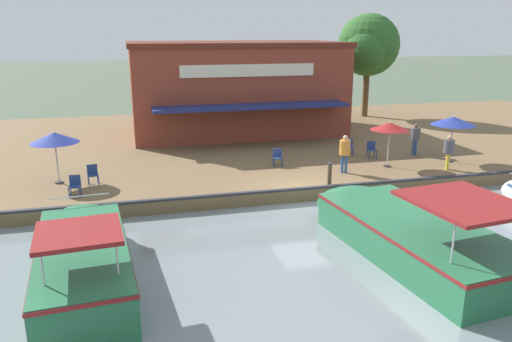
% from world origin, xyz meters
% --- Properties ---
extents(ground_plane, '(220.00, 220.00, 0.00)m').
position_xyz_m(ground_plane, '(0.00, 0.00, 0.00)').
color(ground_plane, '#4C5B47').
extents(quay_deck, '(22.00, 56.00, 0.60)m').
position_xyz_m(quay_deck, '(-11.00, 0.00, 0.30)').
color(quay_deck, brown).
rests_on(quay_deck, ground).
extents(quay_edge_fender, '(0.20, 50.40, 0.10)m').
position_xyz_m(quay_edge_fender, '(-0.10, 0.00, 0.65)').
color(quay_edge_fender, '#2D2D33').
rests_on(quay_edge_fender, quay_deck).
extents(waterfront_restaurant, '(9.56, 13.50, 5.80)m').
position_xyz_m(waterfront_restaurant, '(-13.45, -0.21, 3.50)').
color(waterfront_restaurant, brown).
rests_on(waterfront_restaurant, quay_deck).
extents(patio_umbrella_near_quay_edge, '(1.85, 1.85, 2.25)m').
position_xyz_m(patio_umbrella_near_quay_edge, '(-2.58, 5.12, 2.61)').
color(patio_umbrella_near_quay_edge, '#B7B7B7').
rests_on(patio_umbrella_near_quay_edge, quay_deck).
extents(patio_umbrella_mid_patio_right, '(2.06, 2.06, 2.31)m').
position_xyz_m(patio_umbrella_mid_patio_right, '(-3.66, -10.24, 2.64)').
color(patio_umbrella_mid_patio_right, '#B7B7B7').
rests_on(patio_umbrella_mid_patio_right, quay_deck).
extents(patio_umbrella_far_corner, '(2.18, 2.18, 2.37)m').
position_xyz_m(patio_umbrella_far_corner, '(-2.69, 8.71, 2.71)').
color(patio_umbrella_far_corner, '#B7B7B7').
rests_on(patio_umbrella_far_corner, quay_deck).
extents(cafe_chair_far_corner_seat, '(0.51, 0.51, 0.85)m').
position_xyz_m(cafe_chair_far_corner_seat, '(-4.47, 5.22, 1.08)').
color(cafe_chair_far_corner_seat, navy).
rests_on(cafe_chair_far_corner_seat, quay_deck).
extents(cafe_chair_mid_patio, '(0.54, 0.54, 0.85)m').
position_xyz_m(cafe_chair_mid_patio, '(-5.27, 4.29, 1.08)').
color(cafe_chair_mid_patio, navy).
rests_on(cafe_chair_mid_patio, quay_deck).
extents(cafe_chair_under_first_umbrella, '(0.47, 0.47, 0.85)m').
position_xyz_m(cafe_chair_under_first_umbrella, '(-1.61, -9.38, 1.08)').
color(cafe_chair_under_first_umbrella, navy).
rests_on(cafe_chair_under_first_umbrella, quay_deck).
extents(cafe_chair_beside_entrance, '(0.49, 0.49, 0.85)m').
position_xyz_m(cafe_chair_beside_entrance, '(-3.16, -8.78, 1.08)').
color(cafe_chair_beside_entrance, navy).
rests_on(cafe_chair_beside_entrance, quay_deck).
extents(cafe_chair_facing_river, '(0.49, 0.49, 0.85)m').
position_xyz_m(cafe_chair_facing_river, '(-4.07, -0.07, 1.08)').
color(cafe_chair_facing_river, navy).
rests_on(cafe_chair_facing_river, quay_deck).
extents(person_near_entrance, '(0.48, 0.48, 1.69)m').
position_xyz_m(person_near_entrance, '(-1.37, 7.66, 1.66)').
color(person_near_entrance, gold).
rests_on(person_near_entrance, quay_deck).
extents(person_mid_patio, '(0.51, 0.51, 1.80)m').
position_xyz_m(person_mid_patio, '(-2.10, 2.60, 1.74)').
color(person_mid_patio, '#2D5193').
rests_on(person_mid_patio, quay_deck).
extents(person_at_quay_edge, '(0.48, 0.48, 1.69)m').
position_xyz_m(person_at_quay_edge, '(-4.44, 7.75, 1.66)').
color(person_at_quay_edge, '#2D5193').
rests_on(person_at_quay_edge, quay_deck).
extents(motorboat_nearest_quay, '(7.81, 2.98, 2.29)m').
position_xyz_m(motorboat_nearest_quay, '(4.57, -8.65, 0.78)').
color(motorboat_nearest_quay, '#287047').
rests_on(motorboat_nearest_quay, river_water).
extents(motorboat_second_along, '(9.05, 4.08, 2.47)m').
position_xyz_m(motorboat_second_along, '(5.10, 1.47, 0.74)').
color(motorboat_second_along, '#287047').
rests_on(motorboat_second_along, river_water).
extents(mooring_post, '(0.22, 0.22, 1.02)m').
position_xyz_m(mooring_post, '(-0.35, 1.14, 1.12)').
color(mooring_post, '#473323').
rests_on(mooring_post, quay_deck).
extents(tree_behind_restaurant, '(4.90, 4.66, 7.77)m').
position_xyz_m(tree_behind_restaurant, '(-16.51, 10.70, 5.90)').
color(tree_behind_restaurant, brown).
rests_on(tree_behind_restaurant, quay_deck).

